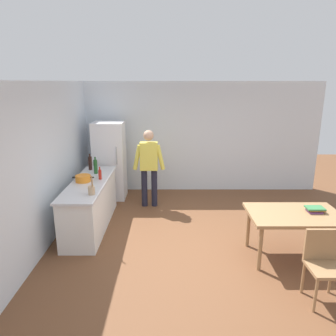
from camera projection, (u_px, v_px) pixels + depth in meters
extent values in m
plane|color=brown|center=(199.00, 247.00, 5.27)|extent=(14.00, 14.00, 0.00)
cube|color=silver|center=(189.00, 137.00, 7.81)|extent=(6.40, 0.12, 2.70)
cube|color=silver|center=(41.00, 167.00, 5.11)|extent=(0.12, 5.60, 2.70)
cube|color=white|center=(90.00, 205.00, 5.93)|extent=(0.60, 2.12, 0.86)
cube|color=silver|center=(88.00, 183.00, 5.81)|extent=(0.64, 2.20, 0.04)
cube|color=white|center=(109.00, 161.00, 7.35)|extent=(0.70, 0.64, 1.80)
cylinder|color=#B2B2B7|center=(116.00, 156.00, 6.97)|extent=(0.02, 0.02, 0.40)
cylinder|color=#1E1E2D|center=(144.00, 188.00, 6.95)|extent=(0.13, 0.13, 0.84)
cylinder|color=#1E1E2D|center=(154.00, 188.00, 6.95)|extent=(0.13, 0.13, 0.84)
cube|color=#D8CC4C|center=(148.00, 156.00, 6.76)|extent=(0.38, 0.22, 0.60)
sphere|color=tan|center=(148.00, 135.00, 6.64)|extent=(0.22, 0.22, 0.22)
cylinder|color=#D8CC4C|center=(137.00, 157.00, 6.72)|extent=(0.20, 0.09, 0.55)
cylinder|color=#D8CC4C|center=(160.00, 157.00, 6.72)|extent=(0.20, 0.09, 0.55)
cube|color=#9E754C|center=(294.00, 215.00, 4.80)|extent=(1.40, 0.90, 0.05)
cylinder|color=#9E754C|center=(260.00, 248.00, 4.56)|extent=(0.06, 0.06, 0.70)
cylinder|color=#9E754C|center=(248.00, 227.00, 5.23)|extent=(0.06, 0.06, 0.70)
cylinder|color=#9E754C|center=(320.00, 227.00, 5.23)|extent=(0.06, 0.06, 0.70)
cylinder|color=#9E754C|center=(315.00, 296.00, 3.74)|extent=(0.04, 0.04, 0.45)
cylinder|color=#9E754C|center=(302.00, 277.00, 4.09)|extent=(0.04, 0.04, 0.45)
cylinder|color=#9E754C|center=(330.00, 277.00, 4.09)|extent=(0.04, 0.04, 0.45)
cube|color=#9E754C|center=(325.00, 269.00, 3.85)|extent=(0.42, 0.42, 0.04)
cube|color=#9E754C|center=(321.00, 244.00, 3.97)|extent=(0.42, 0.04, 0.42)
cylinder|color=orange|center=(83.00, 178.00, 5.80)|extent=(0.28, 0.28, 0.12)
cube|color=black|center=(73.00, 177.00, 5.79)|extent=(0.06, 0.03, 0.02)
cube|color=black|center=(92.00, 177.00, 5.79)|extent=(0.06, 0.03, 0.02)
cylinder|color=tan|center=(91.00, 191.00, 5.13)|extent=(0.11, 0.11, 0.14)
cylinder|color=olive|center=(92.00, 182.00, 5.10)|extent=(0.02, 0.05, 0.22)
cylinder|color=olive|center=(91.00, 183.00, 5.08)|extent=(0.02, 0.04, 0.22)
cylinder|color=#1E5123|center=(95.00, 167.00, 6.29)|extent=(0.08, 0.08, 0.28)
cylinder|color=#1E5123|center=(94.00, 159.00, 6.24)|extent=(0.03, 0.03, 0.06)
cylinder|color=#B22319|center=(99.00, 175.00, 5.94)|extent=(0.06, 0.06, 0.18)
cylinder|color=#B22319|center=(99.00, 168.00, 5.90)|extent=(0.02, 0.02, 0.06)
cylinder|color=black|center=(90.00, 163.00, 6.57)|extent=(0.08, 0.08, 0.28)
cylinder|color=black|center=(89.00, 155.00, 6.52)|extent=(0.03, 0.03, 0.06)
cube|color=#753D7F|center=(314.00, 211.00, 4.83)|extent=(0.21, 0.17, 0.03)
cube|color=orange|center=(316.00, 209.00, 4.83)|extent=(0.25, 0.14, 0.03)
cube|color=#387A47|center=(314.00, 208.00, 4.82)|extent=(0.27, 0.19, 0.02)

